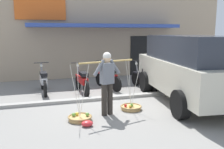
{
  "coord_description": "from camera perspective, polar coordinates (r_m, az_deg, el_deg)",
  "views": [
    {
      "loc": [
        -1.95,
        -6.75,
        2.21
      ],
      "look_at": [
        0.26,
        0.6,
        0.85
      ],
      "focal_mm": 38.52,
      "sensor_mm": 36.0,
      "label": 1
    }
  ],
  "objects": [
    {
      "name": "fruit_basket_right_side",
      "position": [
        7.01,
        4.53,
        -7.71
      ],
      "size": [
        0.62,
        0.62,
        1.45
      ],
      "color": "tan",
      "rests_on": "ground"
    },
    {
      "name": "plastic_litter_bag",
      "position": [
        5.84,
        -5.9,
        -11.5
      ],
      "size": [
        0.28,
        0.22,
        0.14
      ],
      "primitive_type": "ellipsoid",
      "color": "red",
      "rests_on": "ground"
    },
    {
      "name": "motorcycle_nearest_shop",
      "position": [
        9.1,
        -15.98,
        -1.47
      ],
      "size": [
        0.54,
        1.82,
        1.09
      ],
      "color": "black",
      "rests_on": "ground"
    },
    {
      "name": "storefront_building",
      "position": [
        14.33,
        -4.5,
        9.6
      ],
      "size": [
        13.0,
        6.0,
        4.2
      ],
      "color": "tan",
      "rests_on": "ground"
    },
    {
      "name": "sidewalk_curb",
      "position": [
        7.99,
        -1.99,
        -5.63
      ],
      "size": [
        20.0,
        0.24,
        0.1
      ],
      "primitive_type": "cube",
      "color": "gray",
      "rests_on": "ground"
    },
    {
      "name": "ground_plane",
      "position": [
        7.36,
        -0.59,
        -7.42
      ],
      "size": [
        90.0,
        90.0,
        0.0
      ],
      "primitive_type": "plane",
      "color": "gray"
    },
    {
      "name": "motorcycle_third_in_row",
      "position": [
        9.42,
        -0.91,
        -0.69
      ],
      "size": [
        0.68,
        1.77,
        1.09
      ],
      "color": "black",
      "rests_on": "ground"
    },
    {
      "name": "parked_truck",
      "position": [
        7.95,
        17.92,
        1.76
      ],
      "size": [
        2.58,
        4.98,
        2.1
      ],
      "color": "beige",
      "rests_on": "ground"
    },
    {
      "name": "motorcycle_end_of_row",
      "position": [
        9.46,
        7.75,
        -0.74
      ],
      "size": [
        0.54,
        1.81,
        1.09
      ],
      "color": "black",
      "rests_on": "ground"
    },
    {
      "name": "fruit_basket_left_side",
      "position": [
        6.23,
        -7.63,
        -10.07
      ],
      "size": [
        0.62,
        0.62,
        1.45
      ],
      "color": "tan",
      "rests_on": "ground"
    },
    {
      "name": "fruit_vendor",
      "position": [
        6.35,
        -1.18,
        -1.15
      ],
      "size": [
        1.57,
        0.48,
        1.7
      ],
      "color": "#2D2823",
      "rests_on": "ground"
    },
    {
      "name": "motorcycle_second_in_row",
      "position": [
        8.81,
        -7.12,
        -1.53
      ],
      "size": [
        0.54,
        1.82,
        1.09
      ],
      "color": "black",
      "rests_on": "ground"
    }
  ]
}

